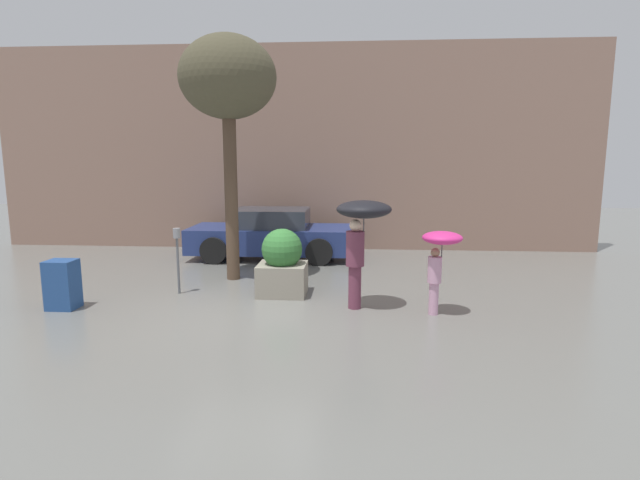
# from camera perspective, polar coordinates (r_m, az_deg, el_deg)

# --- Properties ---
(ground_plane) EXTENTS (40.00, 40.00, 0.00)m
(ground_plane) POSITION_cam_1_polar(r_m,az_deg,el_deg) (9.16, -8.39, -8.04)
(ground_plane) COLOR slate
(building_facade) EXTENTS (18.00, 0.30, 6.00)m
(building_facade) POSITION_cam_1_polar(r_m,az_deg,el_deg) (15.16, -3.27, 10.38)
(building_facade) COLOR #8C6B5B
(building_facade) RESTS_ON ground
(planter_box) EXTENTS (0.96, 0.86, 1.34)m
(planter_box) POSITION_cam_1_polar(r_m,az_deg,el_deg) (10.02, -4.35, -2.74)
(planter_box) COLOR gray
(planter_box) RESTS_ON ground
(person_adult) EXTENTS (0.98, 0.98, 1.98)m
(person_adult) POSITION_cam_1_polar(r_m,az_deg,el_deg) (8.94, 4.75, 1.83)
(person_adult) COLOR brown
(person_adult) RESTS_ON ground
(person_child) EXTENTS (0.69, 0.69, 1.48)m
(person_child) POSITION_cam_1_polar(r_m,az_deg,el_deg) (8.85, 13.54, -1.16)
(person_child) COLOR #D199B7
(person_child) RESTS_ON ground
(parked_car_near) EXTENTS (4.43, 2.02, 1.36)m
(parked_car_near) POSITION_cam_1_polar(r_m,az_deg,el_deg) (13.75, -5.54, 0.58)
(parked_car_near) COLOR navy
(parked_car_near) RESTS_ON ground
(street_tree) EXTENTS (2.09, 2.09, 5.33)m
(street_tree) POSITION_cam_1_polar(r_m,az_deg,el_deg) (11.38, -10.48, 17.35)
(street_tree) COLOR brown
(street_tree) RESTS_ON ground
(parking_meter) EXTENTS (0.14, 0.14, 1.34)m
(parking_meter) POSITION_cam_1_polar(r_m,az_deg,el_deg) (10.40, -16.00, -0.78)
(parking_meter) COLOR #595B60
(parking_meter) RESTS_ON ground
(newspaper_box) EXTENTS (0.50, 0.44, 0.90)m
(newspaper_box) POSITION_cam_1_polar(r_m,az_deg,el_deg) (10.24, -27.37, -4.55)
(newspaper_box) COLOR navy
(newspaper_box) RESTS_ON ground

